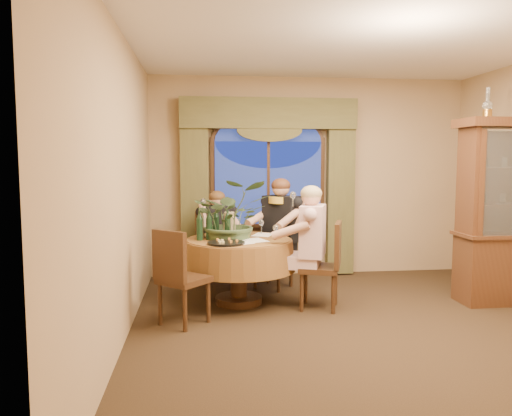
{
  "coord_description": "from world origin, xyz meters",
  "views": [
    {
      "loc": [
        -1.56,
        -4.52,
        1.65
      ],
      "look_at": [
        -0.93,
        1.09,
        1.1
      ],
      "focal_mm": 35.0,
      "sensor_mm": 36.0,
      "label": 1
    }
  ],
  "objects": [
    {
      "name": "floor",
      "position": [
        0.0,
        0.0,
        0.0
      ],
      "size": [
        5.0,
        5.0,
        0.0
      ],
      "primitive_type": "plane",
      "color": "black",
      "rests_on": "ground"
    },
    {
      "name": "wall_back",
      "position": [
        0.0,
        2.5,
        1.4
      ],
      "size": [
        4.5,
        0.0,
        4.5
      ],
      "primitive_type": "plane",
      "rotation": [
        1.57,
        0.0,
        0.0
      ],
      "color": "#9D825E",
      "rests_on": "ground"
    },
    {
      "name": "ceiling",
      "position": [
        0.0,
        0.0,
        2.8
      ],
      "size": [
        5.0,
        5.0,
        0.0
      ],
      "primitive_type": "plane",
      "rotation": [
        3.14,
        0.0,
        0.0
      ],
      "color": "white",
      "rests_on": "wall_back"
    },
    {
      "name": "window",
      "position": [
        -0.6,
        2.43,
        1.3
      ],
      "size": [
        1.62,
        0.1,
        1.32
      ],
      "primitive_type": null,
      "color": "navy",
      "rests_on": "wall_back"
    },
    {
      "name": "arched_transom",
      "position": [
        -0.6,
        2.43,
        2.08
      ],
      "size": [
        1.6,
        0.06,
        0.44
      ],
      "primitive_type": null,
      "color": "navy",
      "rests_on": "wall_back"
    },
    {
      "name": "drapery_left",
      "position": [
        -1.63,
        2.38,
        1.18
      ],
      "size": [
        0.38,
        0.14,
        2.32
      ],
      "primitive_type": "cube",
      "color": "#484724",
      "rests_on": "floor"
    },
    {
      "name": "drapery_right",
      "position": [
        0.43,
        2.38,
        1.18
      ],
      "size": [
        0.38,
        0.14,
        2.32
      ],
      "primitive_type": "cube",
      "color": "#484724",
      "rests_on": "floor"
    },
    {
      "name": "swag_valance",
      "position": [
        -0.6,
        2.35,
        2.28
      ],
      "size": [
        2.45,
        0.16,
        0.42
      ],
      "primitive_type": null,
      "color": "#484724",
      "rests_on": "wall_back"
    },
    {
      "name": "dining_table",
      "position": [
        -1.12,
        1.09,
        0.38
      ],
      "size": [
        1.65,
        1.65,
        0.75
      ],
      "primitive_type": "cylinder",
      "rotation": [
        0.0,
        0.0,
        -0.32
      ],
      "color": "brown",
      "rests_on": "floor"
    },
    {
      "name": "oil_lamp_left",
      "position": [
        1.64,
        0.79,
        2.28
      ],
      "size": [
        0.11,
        0.11,
        0.34
      ],
      "primitive_type": null,
      "color": "#A5722D",
      "rests_on": "china_cabinet"
    },
    {
      "name": "chair_right",
      "position": [
        -0.26,
        0.78,
        0.48
      ],
      "size": [
        0.54,
        0.54,
        0.96
      ],
      "primitive_type": "cube",
      "rotation": [
        0.0,
        0.0,
        1.23
      ],
      "color": "black",
      "rests_on": "floor"
    },
    {
      "name": "chair_back_right",
      "position": [
        -0.63,
        1.73,
        0.48
      ],
      "size": [
        0.59,
        0.59,
        0.96
      ],
      "primitive_type": "cube",
      "rotation": [
        0.0,
        0.0,
        -3.8
      ],
      "color": "black",
      "rests_on": "floor"
    },
    {
      "name": "chair_back",
      "position": [
        -1.36,
        1.94,
        0.48
      ],
      "size": [
        0.52,
        0.52,
        0.96
      ],
      "primitive_type": "cube",
      "rotation": [
        0.0,
        0.0,
        -2.87
      ],
      "color": "black",
      "rests_on": "floor"
    },
    {
      "name": "chair_front_left",
      "position": [
        -1.73,
        0.42,
        0.48
      ],
      "size": [
        0.59,
        0.59,
        0.96
      ],
      "primitive_type": "cube",
      "rotation": [
        0.0,
        0.0,
        -0.73
      ],
      "color": "black",
      "rests_on": "floor"
    },
    {
      "name": "person_pink",
      "position": [
        -0.33,
        0.8,
        0.69
      ],
      "size": [
        0.59,
        0.62,
        1.37
      ],
      "primitive_type": null,
      "rotation": [
        0.0,
        0.0,
        1.22
      ],
      "color": "#CEA7A6",
      "rests_on": "floor"
    },
    {
      "name": "person_back",
      "position": [
        -1.34,
        1.96,
        0.63
      ],
      "size": [
        0.53,
        0.51,
        1.25
      ],
      "primitive_type": null,
      "rotation": [
        0.0,
        0.0,
        -2.9
      ],
      "color": "black",
      "rests_on": "floor"
    },
    {
      "name": "person_scarf",
      "position": [
        -0.53,
        1.7,
        0.71
      ],
      "size": [
        0.69,
        0.69,
        1.42
      ],
      "primitive_type": null,
      "rotation": [
        0.0,
        0.0,
        -3.91
      ],
      "color": "black",
      "rests_on": "floor"
    },
    {
      "name": "stoneware_vase",
      "position": [
        -1.22,
        1.2,
        0.9
      ],
      "size": [
        0.16,
        0.16,
        0.3
      ],
      "primitive_type": null,
      "color": "tan",
      "rests_on": "dining_table"
    },
    {
      "name": "centerpiece_plant",
      "position": [
        -1.19,
        1.18,
        1.32
      ],
      "size": [
        0.86,
        0.95,
        0.74
      ],
      "primitive_type": "imported",
      "color": "#39512F",
      "rests_on": "dining_table"
    },
    {
      "name": "olive_bowl",
      "position": [
        -1.08,
        1.08,
        0.78
      ],
      "size": [
        0.16,
        0.16,
        0.05
      ],
      "primitive_type": "imported",
      "color": "#4F5929",
      "rests_on": "dining_table"
    },
    {
      "name": "cheese_platter",
      "position": [
        -1.28,
        0.75,
        0.76
      ],
      "size": [
        0.4,
        0.4,
        0.02
      ],
      "primitive_type": "cylinder",
      "color": "black",
      "rests_on": "dining_table"
    },
    {
      "name": "wine_bottle_0",
      "position": [
        -1.55,
        1.19,
        0.92
      ],
      "size": [
        0.07,
        0.07,
        0.33
      ],
      "primitive_type": "cylinder",
      "color": "tan",
      "rests_on": "dining_table"
    },
    {
      "name": "wine_bottle_1",
      "position": [
        -1.46,
        1.07,
        0.92
      ],
      "size": [
        0.07,
        0.07,
        0.33
      ],
      "primitive_type": "cylinder",
      "color": "black",
      "rests_on": "dining_table"
    },
    {
      "name": "wine_bottle_2",
      "position": [
        -1.37,
        1.24,
        0.92
      ],
      "size": [
        0.07,
        0.07,
        0.33
      ],
      "primitive_type": "cylinder",
      "color": "black",
      "rests_on": "dining_table"
    },
    {
      "name": "wine_bottle_3",
      "position": [
        -1.25,
        1.06,
        0.92
      ],
      "size": [
        0.07,
        0.07,
        0.33
      ],
      "primitive_type": "cylinder",
      "color": "black",
      "rests_on": "dining_table"
    },
    {
      "name": "wine_bottle_4",
      "position": [
        -1.57,
        1.03,
        0.92
      ],
      "size": [
        0.07,
        0.07,
        0.33
      ],
      "primitive_type": "cylinder",
      "color": "black",
      "rests_on": "dining_table"
    },
    {
      "name": "tasting_paper_0",
      "position": [
        -0.95,
        0.94,
        0.75
      ],
      "size": [
        0.29,
        0.35,
        0.0
      ],
      "primitive_type": "cube",
      "rotation": [
        0.0,
        0.0,
        0.32
      ],
      "color": "white",
      "rests_on": "dining_table"
    },
    {
      "name": "tasting_paper_1",
      "position": [
        -0.81,
        1.33,
        0.75
      ],
      "size": [
        0.31,
        0.36,
        0.0
      ],
      "primitive_type": "cube",
      "rotation": [
        0.0,
        0.0,
        -0.42
      ],
      "color": "white",
      "rests_on": "dining_table"
    },
    {
      "name": "tasting_paper_2",
      "position": [
        -1.13,
        0.82,
        0.75
      ],
      "size": [
        0.32,
        0.36,
        0.0
      ],
      "primitive_type": "cube",
      "rotation": [
        0.0,
        0.0,
        0.43
      ],
      "color": "white",
      "rests_on": "dining_table"
    },
    {
      "name": "wine_glass_person_pink",
      "position": [
        -0.72,
        0.94,
        0.84
      ],
      "size": [
        0.07,
        0.07,
        0.18
      ],
      "primitive_type": null,
      "color": "silver",
      "rests_on": "dining_table"
    },
    {
      "name": "wine_glass_person_back",
      "position": [
        -1.23,
        1.51,
        0.84
      ],
      "size": [
        0.07,
        0.07,
        0.18
      ],
      "primitive_type": null,
      "color": "silver",
      "rests_on": "dining_table"
    },
    {
      "name": "wine_glass_person_scarf",
      "position": [
        -0.82,
        1.4,
        0.84
      ],
      "size": [
        0.07,
        0.07,
        0.18
      ],
      "primitive_type": null,
      "color": "silver",
      "rests_on": "dining_table"
    }
  ]
}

